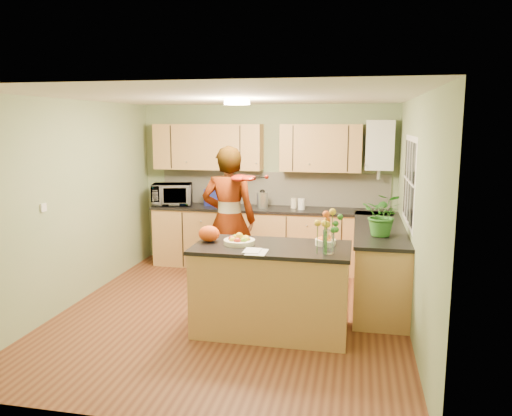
# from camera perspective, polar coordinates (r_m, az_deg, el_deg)

# --- Properties ---
(floor) EXTENTS (4.50, 4.50, 0.00)m
(floor) POSITION_cam_1_polar(r_m,az_deg,el_deg) (6.04, -2.73, -11.89)
(floor) COLOR #582A19
(floor) RESTS_ON ground
(ceiling) EXTENTS (4.00, 4.50, 0.02)m
(ceiling) POSITION_cam_1_polar(r_m,az_deg,el_deg) (5.62, -2.94, 12.54)
(ceiling) COLOR silver
(ceiling) RESTS_ON wall_back
(wall_back) EXTENTS (4.00, 0.02, 2.50)m
(wall_back) POSITION_cam_1_polar(r_m,az_deg,el_deg) (7.87, 1.24, 2.63)
(wall_back) COLOR gray
(wall_back) RESTS_ON floor
(wall_front) EXTENTS (4.00, 0.02, 2.50)m
(wall_front) POSITION_cam_1_polar(r_m,az_deg,el_deg) (3.61, -11.76, -6.12)
(wall_front) COLOR gray
(wall_front) RESTS_ON floor
(wall_left) EXTENTS (0.02, 4.50, 2.50)m
(wall_left) POSITION_cam_1_polar(r_m,az_deg,el_deg) (6.48, -20.22, 0.49)
(wall_left) COLOR gray
(wall_left) RESTS_ON floor
(wall_right) EXTENTS (0.02, 4.50, 2.50)m
(wall_right) POSITION_cam_1_polar(r_m,az_deg,el_deg) (5.55, 17.60, -0.82)
(wall_right) COLOR gray
(wall_right) RESTS_ON floor
(back_counter) EXTENTS (3.64, 0.62, 0.94)m
(back_counter) POSITION_cam_1_polar(r_m,az_deg,el_deg) (7.70, 1.55, -3.43)
(back_counter) COLOR #B88349
(back_counter) RESTS_ON floor
(right_counter) EXTENTS (0.62, 2.24, 0.94)m
(right_counter) POSITION_cam_1_polar(r_m,az_deg,el_deg) (6.53, 13.85, -6.12)
(right_counter) COLOR #B88349
(right_counter) RESTS_ON floor
(splashback) EXTENTS (3.60, 0.02, 0.52)m
(splashback) POSITION_cam_1_polar(r_m,az_deg,el_deg) (7.84, 1.94, 2.23)
(splashback) COLOR beige
(splashback) RESTS_ON back_counter
(upper_cabinets) EXTENTS (3.20, 0.34, 0.70)m
(upper_cabinets) POSITION_cam_1_polar(r_m,az_deg,el_deg) (7.69, -0.27, 6.95)
(upper_cabinets) COLOR #B88349
(upper_cabinets) RESTS_ON wall_back
(boiler) EXTENTS (0.40, 0.30, 0.86)m
(boiler) POSITION_cam_1_polar(r_m,az_deg,el_deg) (7.54, 13.95, 6.97)
(boiler) COLOR white
(boiler) RESTS_ON wall_back
(window_right) EXTENTS (0.01, 1.30, 1.05)m
(window_right) POSITION_cam_1_polar(r_m,az_deg,el_deg) (6.10, 17.10, 2.97)
(window_right) COLOR white
(window_right) RESTS_ON wall_right
(light_switch) EXTENTS (0.02, 0.09, 0.09)m
(light_switch) POSITION_cam_1_polar(r_m,az_deg,el_deg) (5.97, -23.13, 0.05)
(light_switch) COLOR white
(light_switch) RESTS_ON wall_left
(ceiling_lamp) EXTENTS (0.30, 0.30, 0.07)m
(ceiling_lamp) POSITION_cam_1_polar(r_m,az_deg,el_deg) (5.91, -2.19, 12.03)
(ceiling_lamp) COLOR #FFEABF
(ceiling_lamp) RESTS_ON ceiling
(peninsula_island) EXTENTS (1.65, 0.84, 0.94)m
(peninsula_island) POSITION_cam_1_polar(r_m,az_deg,el_deg) (5.40, 1.78, -9.19)
(peninsula_island) COLOR #B88349
(peninsula_island) RESTS_ON floor
(fruit_dish) EXTENTS (0.33, 0.33, 0.12)m
(fruit_dish) POSITION_cam_1_polar(r_m,az_deg,el_deg) (5.32, -1.92, -3.65)
(fruit_dish) COLOR #F1E6C1
(fruit_dish) RESTS_ON peninsula_island
(orange_bowl) EXTENTS (0.22, 0.22, 0.13)m
(orange_bowl) POSITION_cam_1_polar(r_m,az_deg,el_deg) (5.33, 7.93, -3.64)
(orange_bowl) COLOR #F1E6C1
(orange_bowl) RESTS_ON peninsula_island
(flower_vase) EXTENTS (0.27, 0.27, 0.51)m
(flower_vase) POSITION_cam_1_polar(r_m,az_deg,el_deg) (4.95, 8.33, -1.35)
(flower_vase) COLOR silver
(flower_vase) RESTS_ON peninsula_island
(orange_bag) EXTENTS (0.26, 0.23, 0.18)m
(orange_bag) POSITION_cam_1_polar(r_m,az_deg,el_deg) (5.45, -5.39, -2.94)
(orange_bag) COLOR #DF4A12
(orange_bag) RESTS_ON peninsula_island
(papers) EXTENTS (0.20, 0.27, 0.01)m
(papers) POSITION_cam_1_polar(r_m,az_deg,el_deg) (4.99, 0.08, -5.04)
(papers) COLOR white
(papers) RESTS_ON peninsula_island
(violinist) EXTENTS (0.73, 0.51, 1.94)m
(violinist) POSITION_cam_1_polar(r_m,az_deg,el_deg) (6.51, -3.11, -1.40)
(violinist) COLOR #EBB190
(violinist) RESTS_ON floor
(violin) EXTENTS (0.69, 0.60, 0.17)m
(violin) POSITION_cam_1_polar(r_m,az_deg,el_deg) (6.16, -1.88, 3.45)
(violin) COLOR #570905
(violin) RESTS_ON violinist
(microwave) EXTENTS (0.69, 0.55, 0.34)m
(microwave) POSITION_cam_1_polar(r_m,az_deg,el_deg) (7.96, -9.57, 1.55)
(microwave) COLOR white
(microwave) RESTS_ON back_counter
(blue_box) EXTENTS (0.39, 0.34, 0.26)m
(blue_box) POSITION_cam_1_polar(r_m,az_deg,el_deg) (7.81, -4.49, 1.22)
(blue_box) COLOR navy
(blue_box) RESTS_ON back_counter
(kettle) EXTENTS (0.17, 0.17, 0.32)m
(kettle) POSITION_cam_1_polar(r_m,az_deg,el_deg) (7.62, 0.74, 1.03)
(kettle) COLOR silver
(kettle) RESTS_ON back_counter
(jar_cream) EXTENTS (0.13, 0.13, 0.15)m
(jar_cream) POSITION_cam_1_polar(r_m,az_deg,el_deg) (7.59, 4.36, 0.55)
(jar_cream) COLOR #F1E6C1
(jar_cream) RESTS_ON back_counter
(jar_white) EXTENTS (0.14, 0.14, 0.17)m
(jar_white) POSITION_cam_1_polar(r_m,az_deg,el_deg) (7.48, 5.22, 0.45)
(jar_white) COLOR white
(jar_white) RESTS_ON back_counter
(potted_plant) EXTENTS (0.51, 0.46, 0.50)m
(potted_plant) POSITION_cam_1_polar(r_m,az_deg,el_deg) (5.86, 14.33, -0.74)
(potted_plant) COLOR #2E7226
(potted_plant) RESTS_ON right_counter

